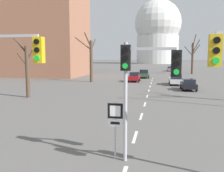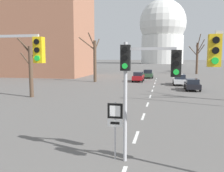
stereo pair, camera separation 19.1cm
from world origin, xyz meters
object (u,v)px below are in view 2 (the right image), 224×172
(sedan_near_right, at_px, (192,84))
(sedan_far_right, at_px, (180,79))
(sedan_near_left, at_px, (138,77))
(sedan_far_left, at_px, (175,69))
(traffic_signal_centre_tall, at_px, (143,72))
(sedan_mid_centre, at_px, (148,74))
(route_sign_post, at_px, (115,121))
(traffic_signal_near_left, at_px, (3,61))

(sedan_near_right, height_order, sedan_far_right, sedan_far_right)
(sedan_near_left, relative_size, sedan_far_left, 1.08)
(traffic_signal_centre_tall, relative_size, sedan_near_right, 1.15)
(sedan_near_right, bearing_deg, sedan_far_right, 101.15)
(sedan_near_left, xyz_separation_m, sedan_near_right, (7.58, -9.71, -0.12))
(sedan_near_right, distance_m, sedan_mid_centre, 18.32)
(sedan_near_right, relative_size, sedan_far_left, 0.95)
(sedan_near_right, xyz_separation_m, sedan_mid_centre, (-6.44, 17.15, 0.11))
(sedan_near_right, bearing_deg, traffic_signal_centre_tall, -100.63)
(route_sign_post, xyz_separation_m, sedan_near_right, (5.29, 22.37, -0.83))
(sedan_near_right, bearing_deg, sedan_near_left, 127.98)
(traffic_signal_centre_tall, bearing_deg, sedan_far_right, 83.85)
(sedan_far_right, bearing_deg, traffic_signal_near_left, -106.11)
(sedan_near_left, bearing_deg, sedan_far_right, -30.77)
(traffic_signal_near_left, xyz_separation_m, route_sign_post, (4.26, 0.76, -2.31))
(sedan_near_left, bearing_deg, sedan_far_left, 77.72)
(route_sign_post, relative_size, sedan_far_left, 0.55)
(sedan_mid_centre, distance_m, sedan_far_left, 26.53)
(sedan_mid_centre, bearing_deg, sedan_near_right, -69.43)
(traffic_signal_centre_tall, bearing_deg, sedan_near_left, 95.97)
(sedan_mid_centre, xyz_separation_m, sedan_far_right, (5.28, -11.26, -0.03))
(traffic_signal_near_left, relative_size, sedan_near_right, 1.27)
(sedan_mid_centre, bearing_deg, sedan_near_left, -98.77)
(sedan_near_right, bearing_deg, route_sign_post, -103.29)
(sedan_near_right, xyz_separation_m, sedan_far_left, (-0.35, 42.98, 0.02))
(sedan_near_left, distance_m, sedan_mid_centre, 7.53)
(route_sign_post, distance_m, sedan_near_right, 23.00)
(traffic_signal_near_left, bearing_deg, traffic_signal_centre_tall, 7.02)
(sedan_mid_centre, bearing_deg, sedan_far_left, 76.73)
(route_sign_post, bearing_deg, sedan_far_right, 81.69)
(traffic_signal_near_left, relative_size, sedan_near_left, 1.12)
(sedan_near_right, distance_m, sedan_far_right, 6.00)
(route_sign_post, height_order, sedan_far_left, route_sign_post)
(sedan_near_left, bearing_deg, traffic_signal_centre_tall, -84.03)
(sedan_far_left, distance_m, sedan_far_right, 37.10)
(traffic_signal_centre_tall, xyz_separation_m, sedan_near_right, (4.22, 22.47, -2.75))
(sedan_near_right, bearing_deg, sedan_mid_centre, 110.57)
(sedan_mid_centre, bearing_deg, sedan_far_right, -64.90)
(route_sign_post, distance_m, sedan_far_right, 28.57)
(sedan_near_right, bearing_deg, sedan_far_left, 90.46)
(sedan_near_left, height_order, sedan_far_left, sedan_near_left)
(sedan_near_right, relative_size, sedan_mid_centre, 1.01)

